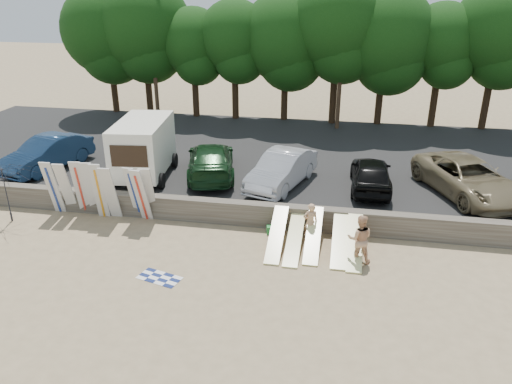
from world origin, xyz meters
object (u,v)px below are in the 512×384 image
beachgoer_b (360,239)px  cooler (271,230)px  box_trailer (143,146)px  car_4 (468,178)px  car_1 (211,160)px  beachgoer_a (310,222)px  car_2 (282,170)px  car_0 (47,153)px  beach_umbrella (5,194)px  car_3 (371,174)px

beachgoer_b → cooler: bearing=-27.6°
box_trailer → car_4: box_trailer is taller
car_1 → beachgoer_a: 6.84m
car_2 → beachgoer_b: (3.51, -5.01, -0.56)m
car_0 → cooler: 12.44m
beach_umbrella → car_2: bearing=21.5°
box_trailer → beachgoer_b: box_trailer is taller
car_4 → beach_umbrella: 19.74m
car_2 → beach_umbrella: beach_umbrella is taller
car_3 → box_trailer: bearing=0.9°
car_3 → beachgoer_a: size_ratio=2.74×
car_2 → car_3: size_ratio=1.09×
beachgoer_b → beachgoer_a: bearing=-36.9°
car_0 → car_1: (8.25, 0.58, -0.02)m
beachgoer_a → beachgoer_b: (1.86, -1.27, 0.13)m
cooler → car_3: bearing=28.1°
car_4 → beachgoer_a: (-6.49, -4.15, -0.70)m
car_4 → beachgoer_a: car_4 is taller
beachgoer_a → car_0: bearing=-33.3°
car_2 → beach_umbrella: size_ratio=1.71×
beachgoer_a → beachgoer_b: size_ratio=0.86×
car_3 → beachgoer_a: 4.73m
beach_umbrella → cooler: bearing=4.8°
box_trailer → beach_umbrella: 6.24m
car_1 → car_2: 3.59m
car_4 → beachgoer_b: (-4.63, -5.42, -0.57)m
car_0 → beach_umbrella: bearing=-64.2°
beachgoer_b → cooler: size_ratio=4.88×
box_trailer → car_0: size_ratio=0.93×
beachgoer_a → beachgoer_b: bearing=128.5°
beachgoer_a → cooler: beachgoer_a is taller
car_1 → beach_umbrella: beach_umbrella is taller
box_trailer → car_4: 14.77m
car_4 → beachgoer_b: 7.15m
car_4 → beachgoer_b: bearing=-154.2°
car_0 → beachgoer_a: bearing=0.1°
cooler → beach_umbrella: size_ratio=0.14×
car_0 → beachgoer_a: car_0 is taller
car_3 → car_0: bearing=-0.2°
box_trailer → car_3: box_trailer is taller
car_2 → box_trailer: bearing=-162.5°
car_2 → beachgoer_a: (1.65, -3.74, -0.69)m
car_4 → beach_umbrella: size_ratio=2.07×
beachgoer_b → car_4: bearing=-133.2°
car_0 → cooler: car_0 is taller
beachgoer_b → car_2: bearing=-57.7°
car_1 → car_3: 7.53m
car_4 → cooler: size_ratio=15.15×
car_0 → beach_umbrella: 4.52m
car_0 → beachgoer_b: car_0 is taller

